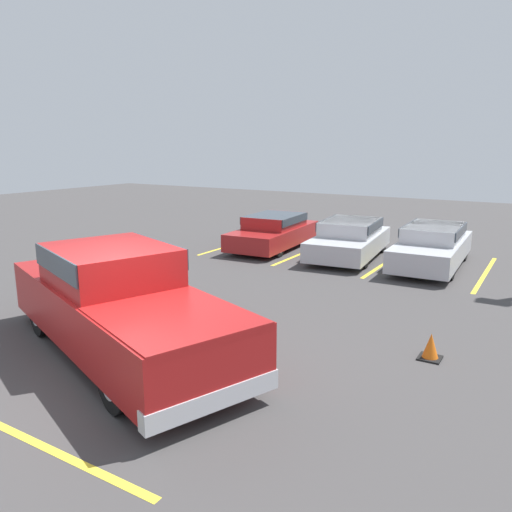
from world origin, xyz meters
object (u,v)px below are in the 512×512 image
(parked_sedan_b, at_px, (350,238))
(parked_sedan_c, at_px, (433,245))
(parked_sedan_a, at_px, (274,230))
(wheel_stop_curb, at_px, (366,240))
(pickup_truck, at_px, (120,303))
(traffic_cone, at_px, (431,347))

(parked_sedan_b, distance_m, parked_sedan_c, 2.60)
(parked_sedan_a, bearing_deg, wheel_stop_curb, 135.71)
(parked_sedan_a, relative_size, wheel_stop_curb, 2.80)
(parked_sedan_b, distance_m, wheel_stop_curb, 3.02)
(pickup_truck, height_order, traffic_cone, pickup_truck)
(traffic_cone, bearing_deg, parked_sedan_a, 135.07)
(parked_sedan_b, bearing_deg, parked_sedan_c, 86.27)
(pickup_truck, distance_m, parked_sedan_a, 9.79)
(parked_sedan_c, height_order, wheel_stop_curb, parked_sedan_c)
(traffic_cone, xyz_separation_m, wheel_stop_curb, (-4.52, 9.84, -0.14))
(wheel_stop_curb, bearing_deg, parked_sedan_b, -81.93)
(parked_sedan_a, xyz_separation_m, parked_sedan_b, (2.87, -0.05, 0.02))
(traffic_cone, relative_size, wheel_stop_curb, 0.29)
(parked_sedan_c, relative_size, traffic_cone, 10.22)
(parked_sedan_b, height_order, wheel_stop_curb, parked_sedan_b)
(parked_sedan_b, relative_size, traffic_cone, 9.75)
(pickup_truck, distance_m, traffic_cone, 5.43)
(wheel_stop_curb, bearing_deg, pickup_truck, -90.98)
(pickup_truck, xyz_separation_m, traffic_cone, (4.73, 2.58, -0.73))
(parked_sedan_b, xyz_separation_m, parked_sedan_c, (2.60, 0.09, 0.02))
(parked_sedan_b, xyz_separation_m, traffic_cone, (4.10, -6.90, -0.45))
(parked_sedan_b, bearing_deg, wheel_stop_curb, -177.73)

